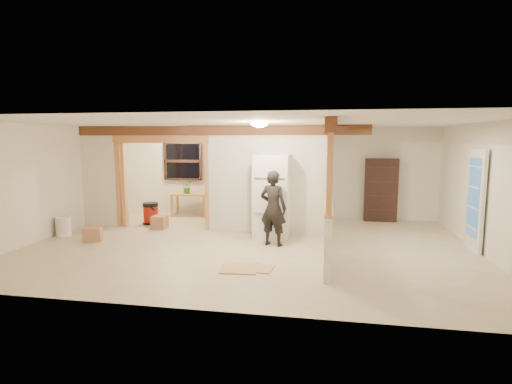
% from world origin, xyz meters
% --- Properties ---
extents(floor, '(9.00, 6.50, 0.01)m').
position_xyz_m(floor, '(0.00, 0.00, -0.01)').
color(floor, beige).
rests_on(floor, ground).
extents(ceiling, '(9.00, 6.50, 0.01)m').
position_xyz_m(ceiling, '(0.00, 0.00, 2.50)').
color(ceiling, white).
extents(wall_back, '(9.00, 0.01, 2.50)m').
position_xyz_m(wall_back, '(0.00, 3.25, 1.25)').
color(wall_back, silver).
rests_on(wall_back, floor).
extents(wall_front, '(9.00, 0.01, 2.50)m').
position_xyz_m(wall_front, '(0.00, -3.25, 1.25)').
color(wall_front, silver).
rests_on(wall_front, floor).
extents(wall_left, '(0.01, 6.50, 2.50)m').
position_xyz_m(wall_left, '(-4.50, 0.00, 1.25)').
color(wall_left, silver).
rests_on(wall_left, floor).
extents(wall_right, '(0.01, 6.50, 2.50)m').
position_xyz_m(wall_right, '(4.50, 0.00, 1.25)').
color(wall_right, silver).
rests_on(wall_right, floor).
extents(partition_left_stub, '(0.90, 0.12, 2.50)m').
position_xyz_m(partition_left_stub, '(-4.05, 1.20, 1.25)').
color(partition_left_stub, silver).
rests_on(partition_left_stub, floor).
extents(partition_center, '(2.80, 0.12, 2.50)m').
position_xyz_m(partition_center, '(0.20, 1.20, 1.25)').
color(partition_center, silver).
rests_on(partition_center, floor).
extents(doorway_frame, '(2.46, 0.14, 2.20)m').
position_xyz_m(doorway_frame, '(-2.40, 1.20, 1.10)').
color(doorway_frame, tan).
rests_on(doorway_frame, floor).
extents(header_beam_back, '(7.00, 0.18, 0.22)m').
position_xyz_m(header_beam_back, '(-1.00, 1.20, 2.38)').
color(header_beam_back, brown).
rests_on(header_beam_back, ceiling).
extents(header_beam_right, '(0.18, 3.30, 0.22)m').
position_xyz_m(header_beam_right, '(1.60, -0.40, 2.38)').
color(header_beam_right, brown).
rests_on(header_beam_right, ceiling).
extents(pony_wall, '(0.12, 3.20, 1.00)m').
position_xyz_m(pony_wall, '(1.60, -0.40, 0.50)').
color(pony_wall, silver).
rests_on(pony_wall, floor).
extents(stud_partition, '(0.14, 3.20, 1.32)m').
position_xyz_m(stud_partition, '(1.60, -0.40, 1.66)').
color(stud_partition, tan).
rests_on(stud_partition, pony_wall).
extents(window_back, '(1.12, 0.10, 1.10)m').
position_xyz_m(window_back, '(-2.60, 3.17, 1.55)').
color(window_back, black).
rests_on(window_back, wall_back).
extents(french_door, '(0.12, 0.86, 2.00)m').
position_xyz_m(french_door, '(4.42, 0.40, 1.00)').
color(french_door, white).
rests_on(french_door, floor).
extents(ceiling_dome_main, '(0.36, 0.36, 0.16)m').
position_xyz_m(ceiling_dome_main, '(0.30, -0.50, 2.48)').
color(ceiling_dome_main, '#FFEABF').
rests_on(ceiling_dome_main, ceiling).
extents(ceiling_dome_util, '(0.32, 0.32, 0.14)m').
position_xyz_m(ceiling_dome_util, '(-2.50, 2.30, 2.48)').
color(ceiling_dome_util, '#FFEABF').
rests_on(ceiling_dome_util, ceiling).
extents(hanging_bulb, '(0.07, 0.07, 0.07)m').
position_xyz_m(hanging_bulb, '(-2.00, 1.60, 2.18)').
color(hanging_bulb, '#FFD88C').
rests_on(hanging_bulb, ceiling).
extents(refrigerator, '(0.76, 0.74, 1.85)m').
position_xyz_m(refrigerator, '(0.37, 0.77, 0.92)').
color(refrigerator, white).
rests_on(refrigerator, floor).
extents(woman, '(0.65, 0.51, 1.56)m').
position_xyz_m(woman, '(0.49, 0.07, 0.78)').
color(woman, '#2A2625').
rests_on(woman, floor).
extents(work_table, '(1.07, 0.60, 0.65)m').
position_xyz_m(work_table, '(-2.27, 2.82, 0.33)').
color(work_table, tan).
rests_on(work_table, floor).
extents(potted_plant, '(0.37, 0.33, 0.35)m').
position_xyz_m(potted_plant, '(-2.34, 2.79, 0.83)').
color(potted_plant, '#225B24').
rests_on(potted_plant, work_table).
extents(shop_vac, '(0.47, 0.47, 0.56)m').
position_xyz_m(shop_vac, '(-2.92, 1.62, 0.28)').
color(shop_vac, '#9F1709').
rests_on(shop_vac, floor).
extents(bookshelf, '(0.84, 0.28, 1.68)m').
position_xyz_m(bookshelf, '(2.99, 3.04, 0.84)').
color(bookshelf, black).
rests_on(bookshelf, floor).
extents(bucket, '(0.41, 0.41, 0.43)m').
position_xyz_m(bucket, '(-4.30, 0.04, 0.22)').
color(bucket, white).
rests_on(bucket, floor).
extents(box_util_a, '(0.32, 0.28, 0.26)m').
position_xyz_m(box_util_a, '(-1.29, 1.77, 0.13)').
color(box_util_a, '#AC7653').
rests_on(box_util_a, floor).
extents(box_util_b, '(0.34, 0.34, 0.31)m').
position_xyz_m(box_util_b, '(-2.47, 1.15, 0.15)').
color(box_util_b, '#AC7653').
rests_on(box_util_b, floor).
extents(box_front, '(0.44, 0.40, 0.29)m').
position_xyz_m(box_front, '(-3.38, -0.27, 0.15)').
color(box_front, '#AC7653').
rests_on(box_front, floor).
extents(floor_panel_near, '(0.67, 0.67, 0.02)m').
position_xyz_m(floor_panel_near, '(0.14, -1.54, 0.01)').
color(floor_panel_near, tan).
rests_on(floor_panel_near, floor).
extents(floor_panel_far, '(0.59, 0.49, 0.02)m').
position_xyz_m(floor_panel_far, '(0.42, -1.50, 0.01)').
color(floor_panel_far, tan).
rests_on(floor_panel_far, floor).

